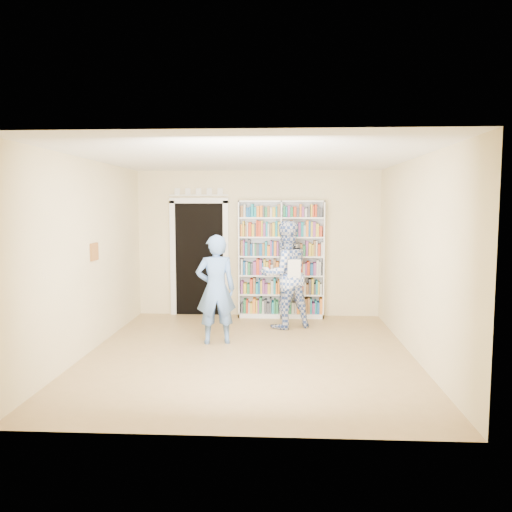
{
  "coord_description": "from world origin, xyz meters",
  "views": [
    {
      "loc": [
        0.45,
        -6.76,
        2.05
      ],
      "look_at": [
        0.05,
        0.9,
        1.28
      ],
      "focal_mm": 35.0,
      "sensor_mm": 36.0,
      "label": 1
    }
  ],
  "objects": [
    {
      "name": "bookshelf",
      "position": [
        0.43,
        2.34,
        1.09
      ],
      "size": [
        1.56,
        0.29,
        2.15
      ],
      "rotation": [
        0.0,
        0.0,
        0.29
      ],
      "color": "white",
      "rests_on": "floor"
    },
    {
      "name": "wall_left",
      "position": [
        -2.25,
        0.0,
        1.35
      ],
      "size": [
        0.0,
        5.0,
        5.0
      ],
      "primitive_type": "plane",
      "rotation": [
        1.57,
        0.0,
        1.57
      ],
      "color": "beige",
      "rests_on": "floor"
    },
    {
      "name": "man_plaid",
      "position": [
        0.5,
        1.56,
        0.9
      ],
      "size": [
        1.08,
        0.99,
        1.81
      ],
      "primitive_type": "imported",
      "rotation": [
        0.0,
        0.0,
        3.57
      ],
      "color": "#33519E",
      "rests_on": "floor"
    },
    {
      "name": "wall_art",
      "position": [
        -2.23,
        0.2,
        1.4
      ],
      "size": [
        0.03,
        0.25,
        0.25
      ],
      "primitive_type": "cube",
      "color": "brown",
      "rests_on": "wall_left"
    },
    {
      "name": "man_blue",
      "position": [
        -0.53,
        0.53,
        0.82
      ],
      "size": [
        0.67,
        0.51,
        1.63
      ],
      "primitive_type": "imported",
      "rotation": [
        0.0,
        0.0,
        3.36
      ],
      "color": "#547BBC",
      "rests_on": "floor"
    },
    {
      "name": "floor",
      "position": [
        0.0,
        0.0,
        0.0
      ],
      "size": [
        5.0,
        5.0,
        0.0
      ],
      "primitive_type": "plane",
      "color": "#9B7A4B",
      "rests_on": "ground"
    },
    {
      "name": "wall_back",
      "position": [
        0.0,
        2.5,
        1.35
      ],
      "size": [
        4.5,
        0.0,
        4.5
      ],
      "primitive_type": "plane",
      "rotation": [
        1.57,
        0.0,
        0.0
      ],
      "color": "beige",
      "rests_on": "floor"
    },
    {
      "name": "wall_right",
      "position": [
        2.25,
        0.0,
        1.35
      ],
      "size": [
        0.0,
        5.0,
        5.0
      ],
      "primitive_type": "plane",
      "rotation": [
        1.57,
        0.0,
        -1.57
      ],
      "color": "beige",
      "rests_on": "floor"
    },
    {
      "name": "doorway",
      "position": [
        -1.1,
        2.48,
        1.18
      ],
      "size": [
        1.1,
        0.08,
        2.43
      ],
      "color": "black",
      "rests_on": "floor"
    },
    {
      "name": "paper_sheet",
      "position": [
        0.65,
        1.29,
        1.03
      ],
      "size": [
        0.21,
        0.06,
        0.31
      ],
      "primitive_type": "cube",
      "rotation": [
        0.0,
        0.0,
        0.25
      ],
      "color": "white",
      "rests_on": "man_plaid"
    },
    {
      "name": "ceiling",
      "position": [
        0.0,
        0.0,
        2.7
      ],
      "size": [
        5.0,
        5.0,
        0.0
      ],
      "primitive_type": "plane",
      "rotation": [
        3.14,
        0.0,
        0.0
      ],
      "color": "white",
      "rests_on": "wall_back"
    }
  ]
}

